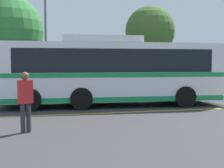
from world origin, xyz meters
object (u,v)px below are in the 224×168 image
transit_bus (112,70)px  parked_car_3 (196,84)px  parked_car_2 (95,87)px  street_lamp (45,21)px  tree_1 (150,31)px  pedestrian_0 (25,98)px  tree_0 (6,31)px

transit_bus → parked_car_3: 7.31m
parked_car_2 → street_lamp: street_lamp is taller
transit_bus → street_lamp: street_lamp is taller
parked_car_2 → street_lamp: bearing=50.8°
parked_car_3 → tree_1: (-1.52, 4.43, 3.78)m
parked_car_3 → pedestrian_0: size_ratio=2.41×
tree_1 → parked_car_3: bearing=-71.1°
street_lamp → tree_1: (7.86, 2.19, -0.24)m
parked_car_3 → street_lamp: 10.45m
transit_bus → parked_car_3: size_ratio=2.52×
parked_car_3 → transit_bus: bearing=113.4°
pedestrian_0 → tree_1: (8.85, 12.95, 3.48)m
transit_bus → street_lamp: 6.99m
parked_car_2 → pedestrian_0: (-3.72, -8.37, 0.33)m
parked_car_3 → tree_1: bearing=14.9°
pedestrian_0 → street_lamp: street_lamp is taller
parked_car_2 → parked_car_3: parked_car_3 is taller
parked_car_2 → tree_0: 8.22m
transit_bus → pedestrian_0: size_ratio=6.08×
transit_bus → parked_car_2: transit_bus is taller
tree_0 → street_lamp: bearing=-46.0°
transit_bus → tree_1: bearing=151.9°
transit_bus → tree_0: tree_0 is taller
transit_bus → pedestrian_0: transit_bus is taller
parked_car_2 → street_lamp: (-2.73, 2.39, 4.05)m
parked_car_2 → parked_car_3: bearing=-86.6°
parked_car_2 → tree_1: size_ratio=0.68×
street_lamp → tree_1: bearing=15.6°
transit_bus → parked_car_2: 3.34m
transit_bus → tree_1: size_ratio=1.72×
street_lamp → tree_1: 8.16m
tree_1 → transit_bus: bearing=-122.4°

